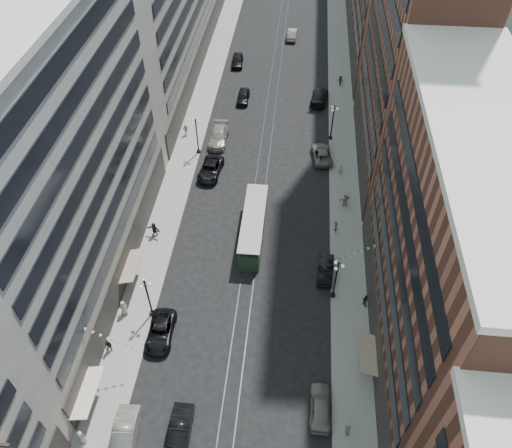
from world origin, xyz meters
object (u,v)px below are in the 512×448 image
at_px(pedestrian_extra_2, 345,200).
at_px(streetcar, 253,227).
at_px(pedestrian_extra_0, 124,308).
at_px(car_9, 237,60).
at_px(lamppost_sw_mid, 197,135).
at_px(car_2, 160,332).
at_px(car_4, 320,407).
at_px(lamppost_se_far, 336,279).
at_px(pedestrian_6, 186,130).
at_px(car_1, 124,437).
at_px(pedestrian_4, 348,430).
at_px(car_12, 319,97).
at_px(pedestrian_7, 365,300).
at_px(pedestrian_1, 82,437).
at_px(car_10, 325,269).
at_px(car_8, 219,136).
at_px(car_14, 292,34).
at_px(pedestrian_extra_1, 335,227).
at_px(car_13, 243,97).
at_px(pedestrian_9, 340,81).
at_px(pedestrian_2, 109,346).
at_px(car_11, 322,154).
at_px(lamppost_se_mid, 333,121).
at_px(pedestrian_8, 340,169).
at_px(pedestrian_5, 154,229).
at_px(lamppost_sw_far, 148,297).
at_px(car_7, 210,169).
at_px(car_5, 179,433).

bearing_deg(pedestrian_extra_2, streetcar, 6.48).
bearing_deg(pedestrian_extra_0, car_9, -91.13).
xyz_separation_m(lamppost_sw_mid, car_2, (1.46, -29.38, -2.36)).
relative_size(car_4, car_9, 0.99).
relative_size(lamppost_se_far, car_4, 1.18).
relative_size(lamppost_sw_mid, pedestrian_extra_0, 2.95).
bearing_deg(pedestrian_6, car_1, 76.52).
relative_size(pedestrian_4, pedestrian_extra_2, 0.85).
bearing_deg(car_1, car_12, 69.50).
distance_m(pedestrian_6, pedestrian_7, 36.82).
xyz_separation_m(car_2, pedestrian_1, (-4.16, -10.69, 0.27)).
relative_size(pedestrian_1, car_10, 0.37).
bearing_deg(pedestrian_extra_2, lamppost_sw_mid, -46.79).
bearing_deg(car_8, car_2, -92.43).
height_order(car_14, pedestrian_extra_1, pedestrian_extra_1).
bearing_deg(pedestrian_1, car_13, -75.50).
distance_m(lamppost_se_far, pedestrian_9, 43.03).
bearing_deg(pedestrian_2, car_11, 63.69).
bearing_deg(car_13, lamppost_se_mid, -32.88).
height_order(pedestrian_1, pedestrian_extra_0, pedestrian_extra_0).
bearing_deg(lamppost_se_mid, pedestrian_1, -115.09).
xyz_separation_m(lamppost_sw_mid, lamppost_se_far, (18.40, -23.00, 0.00)).
xyz_separation_m(pedestrian_1, pedestrian_8, (22.26, 37.20, -0.06)).
height_order(car_14, pedestrian_8, pedestrian_8).
xyz_separation_m(car_9, car_10, (15.23, -45.36, -0.05)).
xyz_separation_m(car_11, pedestrian_5, (-19.47, -16.57, 0.32)).
bearing_deg(pedestrian_7, streetcar, 14.73).
bearing_deg(pedestrian_4, lamppost_sw_far, 49.04).
xyz_separation_m(lamppost_se_mid, streetcar, (-9.20, -19.97, -1.67)).
bearing_deg(car_4, pedestrian_extra_1, -94.93).
bearing_deg(pedestrian_8, car_8, -26.79).
xyz_separation_m(car_7, car_8, (0.00, 7.35, 0.09)).
xyz_separation_m(car_9, pedestrian_7, (19.29, -49.23, 0.09)).
height_order(lamppost_se_far, streetcar, lamppost_se_far).
height_order(car_2, car_10, car_10).
bearing_deg(pedestrian_extra_2, pedestrian_7, 73.46).
height_order(car_4, pedestrian_extra_0, pedestrian_extra_0).
height_order(car_1, pedestrian_8, car_1).
bearing_deg(car_8, pedestrian_2, -99.68).
xyz_separation_m(lamppost_se_mid, car_5, (-13.07, -43.97, -2.25)).
relative_size(car_1, pedestrian_extra_2, 2.92).
xyz_separation_m(car_1, car_2, (0.66, 10.35, -0.15)).
bearing_deg(pedestrian_8, lamppost_sw_mid, -16.25).
relative_size(car_8, car_9, 1.28).
bearing_deg(pedestrian_8, streetcar, 41.55).
bearing_deg(car_12, lamppost_sw_mid, 49.22).
distance_m(pedestrian_7, pedestrian_8, 21.03).
xyz_separation_m(lamppost_sw_far, car_11, (17.14, 27.45, -2.34)).
height_order(lamppost_se_mid, pedestrian_9, lamppost_se_mid).
xyz_separation_m(car_2, pedestrian_9, (18.61, 49.33, 0.25)).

